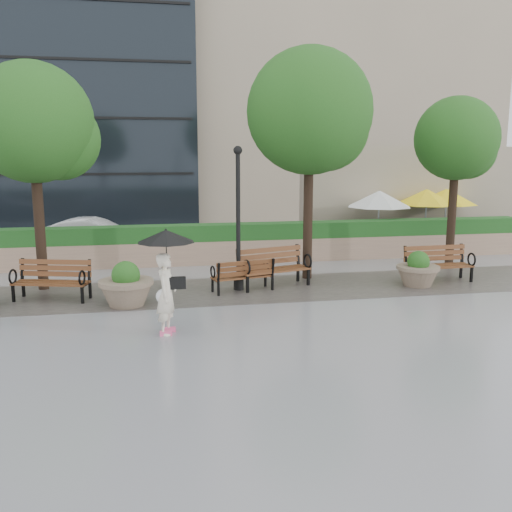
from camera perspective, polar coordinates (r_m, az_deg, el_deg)
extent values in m
plane|color=gray|center=(12.94, -3.06, -6.69)|extent=(100.00, 100.00, 0.00)
cube|color=#383330|center=(15.81, -4.57, -3.51)|extent=(28.00, 3.20, 0.01)
cube|color=tan|center=(19.62, -5.90, 0.38)|extent=(24.00, 0.80, 0.80)
cube|color=#164318|center=(19.52, -5.94, 2.34)|extent=(24.00, 0.75, 0.55)
cube|color=tan|center=(24.96, 15.75, 5.90)|extent=(10.00, 0.60, 4.00)
cube|color=#164318|center=(22.96, 16.88, 1.58)|extent=(8.00, 0.50, 0.90)
cube|color=black|center=(23.62, -6.75, 1.10)|extent=(40.00, 7.00, 0.00)
cube|color=tan|center=(37.65, 7.72, 19.82)|extent=(18.00, 10.00, 20.00)
cube|color=brown|center=(15.59, -19.81, -2.55)|extent=(2.01, 1.08, 0.05)
cube|color=brown|center=(15.79, -19.44, -1.14)|extent=(1.89, 0.65, 0.45)
cube|color=black|center=(15.67, -19.72, -3.32)|extent=(2.04, 1.18, 0.49)
torus|color=black|center=(15.79, -23.15, -1.90)|extent=(0.16, 0.40, 0.40)
torus|color=black|center=(15.02, -17.01, -2.11)|extent=(0.16, 0.40, 0.40)
cube|color=brown|center=(15.68, -1.38, -2.07)|extent=(1.76, 0.87, 0.05)
cube|color=brown|center=(15.38, -1.01, -1.21)|extent=(1.67, 0.49, 0.40)
cube|color=black|center=(15.70, -1.34, -2.79)|extent=(1.78, 0.96, 0.43)
torus|color=black|center=(16.11, 1.00, -1.12)|extent=(0.12, 0.35, 0.35)
torus|color=black|center=(15.52, -4.34, -1.59)|extent=(0.12, 0.35, 0.35)
cube|color=brown|center=(16.10, 1.86, -1.40)|extent=(2.15, 1.17, 0.06)
cube|color=brown|center=(16.31, 1.32, 0.02)|extent=(2.02, 0.71, 0.48)
cube|color=black|center=(16.18, 1.79, -2.21)|extent=(2.19, 1.28, 0.53)
torus|color=black|center=(15.44, -0.93, -1.13)|extent=(0.17, 0.42, 0.42)
torus|color=black|center=(16.38, 5.19, -0.50)|extent=(0.17, 0.42, 0.42)
cube|color=brown|center=(17.60, 17.84, -0.96)|extent=(1.98, 0.66, 0.05)
cube|color=brown|center=(17.80, 17.41, 0.29)|extent=(1.97, 0.20, 0.46)
cube|color=black|center=(17.67, 17.75, -1.67)|extent=(1.99, 0.77, 0.50)
torus|color=black|center=(16.94, 15.52, -0.59)|extent=(0.07, 0.41, 0.40)
torus|color=black|center=(17.89, 20.75, -0.32)|extent=(0.07, 0.41, 0.40)
cylinder|color=#7F6B56|center=(14.52, -12.86, -2.58)|extent=(1.35, 1.35, 0.11)
sphere|color=#1A4B15|center=(14.48, -12.89, -1.87)|extent=(0.70, 0.70, 0.70)
cylinder|color=#7F6B56|center=(16.89, 15.90, -1.12)|extent=(1.22, 1.22, 0.10)
sphere|color=#1A4B15|center=(16.86, 15.93, -0.56)|extent=(0.63, 0.63, 0.63)
cylinder|color=black|center=(15.60, -1.79, 3.37)|extent=(0.12, 0.12, 3.78)
cylinder|color=black|center=(15.90, -1.76, -2.86)|extent=(0.28, 0.28, 0.30)
sphere|color=black|center=(15.48, -1.83, 10.52)|extent=(0.24, 0.24, 0.24)
cylinder|color=black|center=(16.72, -20.90, 3.99)|extent=(0.28, 0.28, 4.26)
sphere|color=#1A4B15|center=(16.65, -21.45, 12.32)|extent=(3.22, 3.22, 3.22)
sphere|color=#1A4B15|center=(16.84, -19.13, 10.99)|extent=(2.25, 2.25, 2.25)
cylinder|color=black|center=(17.07, 5.24, 5.36)|extent=(0.28, 0.28, 4.62)
sphere|color=#1A4B15|center=(17.04, 5.39, 14.22)|extent=(3.66, 3.66, 3.66)
sphere|color=#1A4B15|center=(17.48, 7.02, 12.58)|extent=(2.56, 2.56, 2.56)
cylinder|color=black|center=(20.22, 19.04, 4.66)|extent=(0.28, 0.28, 3.94)
sphere|color=#1A4B15|center=(20.14, 19.43, 11.04)|extent=(2.73, 2.73, 2.73)
sphere|color=#1A4B15|center=(20.69, 20.39, 9.85)|extent=(1.91, 1.91, 1.91)
cylinder|color=black|center=(22.72, 12.03, 0.69)|extent=(0.40, 0.40, 0.10)
cylinder|color=#99999E|center=(22.57, 12.14, 3.32)|extent=(0.06, 0.06, 2.20)
cone|color=white|center=(22.48, 12.22, 5.59)|extent=(2.50, 2.50, 0.60)
cylinder|color=black|center=(24.17, 16.45, 1.07)|extent=(0.40, 0.40, 0.10)
cylinder|color=#99999E|center=(24.03, 16.58, 3.54)|extent=(0.06, 0.06, 2.20)
cone|color=yellow|center=(23.95, 16.69, 5.68)|extent=(2.50, 2.50, 0.60)
cylinder|color=black|center=(24.57, 18.24, 1.12)|extent=(0.40, 0.40, 0.10)
cylinder|color=#99999E|center=(24.43, 18.38, 3.55)|extent=(0.06, 0.06, 2.20)
cone|color=yellow|center=(24.35, 18.50, 5.65)|extent=(2.50, 2.50, 0.60)
imported|color=silver|center=(22.41, -15.91, 1.97)|extent=(4.21, 2.20, 1.32)
imported|color=#ECE0C7|center=(12.09, -8.91, -3.49)|extent=(0.66, 0.79, 1.85)
cube|color=#F2598C|center=(12.44, -8.62, -7.28)|extent=(0.20, 0.28, 0.09)
cube|color=#F2598C|center=(12.20, -9.00, -7.64)|extent=(0.20, 0.28, 0.09)
cube|color=black|center=(12.03, -7.86, -2.68)|extent=(0.23, 0.36, 0.25)
sphere|color=white|center=(12.38, -9.24, -3.99)|extent=(0.32, 0.32, 0.32)
cylinder|color=black|center=(11.99, -8.93, -0.22)|extent=(0.02, 0.02, 0.98)
cone|color=black|center=(11.92, -8.99, 1.96)|extent=(1.20, 1.20, 0.25)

